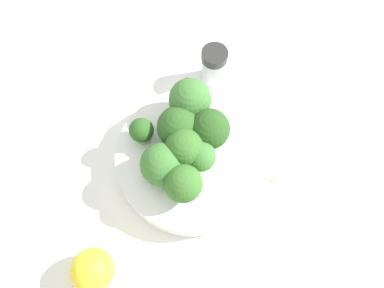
% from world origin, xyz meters
% --- Properties ---
extents(ground_plane, '(3.00, 3.00, 0.00)m').
position_xyz_m(ground_plane, '(0.00, 0.00, 0.00)').
color(ground_plane, white).
extents(bowl, '(0.21, 0.21, 0.03)m').
position_xyz_m(bowl, '(0.00, 0.00, 0.02)').
color(bowl, white).
rests_on(bowl, ground_plane).
extents(broccoli_floret_0, '(0.04, 0.04, 0.05)m').
position_xyz_m(broccoli_floret_0, '(-0.02, -0.00, 0.06)').
color(broccoli_floret_0, '#7A9E5B').
rests_on(broccoli_floret_0, bowl).
extents(broccoli_floret_1, '(0.06, 0.06, 0.06)m').
position_xyz_m(broccoli_floret_1, '(0.00, 0.04, 0.06)').
color(broccoli_floret_1, '#8EB770').
rests_on(broccoli_floret_1, bowl).
extents(broccoli_floret_2, '(0.03, 0.03, 0.04)m').
position_xyz_m(broccoli_floret_2, '(0.06, 0.04, 0.06)').
color(broccoli_floret_2, '#84AD66').
rests_on(broccoli_floret_2, bowl).
extents(broccoli_floret_3, '(0.06, 0.06, 0.07)m').
position_xyz_m(broccoli_floret_3, '(0.05, -0.03, 0.07)').
color(broccoli_floret_3, '#84AD66').
rests_on(broccoli_floret_3, bowl).
extents(broccoli_floret_4, '(0.06, 0.06, 0.06)m').
position_xyz_m(broccoli_floret_4, '(0.03, -0.00, 0.06)').
color(broccoli_floret_4, '#7A9E5B').
rests_on(broccoli_floret_4, bowl).
extents(broccoli_floret_5, '(0.05, 0.05, 0.06)m').
position_xyz_m(broccoli_floret_5, '(0.01, -0.03, 0.07)').
color(broccoli_floret_5, '#7A9E5B').
rests_on(broccoli_floret_5, bowl).
extents(broccoli_floret_6, '(0.05, 0.05, 0.06)m').
position_xyz_m(broccoli_floret_6, '(0.00, 0.01, 0.07)').
color(broccoli_floret_6, '#84AD66').
rests_on(broccoli_floret_6, bowl).
extents(broccoli_floret_7, '(0.05, 0.05, 0.06)m').
position_xyz_m(broccoli_floret_7, '(-0.04, 0.04, 0.07)').
color(broccoli_floret_7, '#84AD66').
rests_on(broccoli_floret_7, bowl).
extents(pepper_shaker, '(0.04, 0.04, 0.06)m').
position_xyz_m(pepper_shaker, '(0.10, -0.11, 0.03)').
color(pepper_shaker, silver).
rests_on(pepper_shaker, ground_plane).
extents(lemon_wedge, '(0.05, 0.05, 0.05)m').
position_xyz_m(lemon_wedge, '(-0.05, 0.18, 0.03)').
color(lemon_wedge, yellow).
rests_on(lemon_wedge, ground_plane).
extents(almond_crumb_0, '(0.00, 0.01, 0.01)m').
position_xyz_m(almond_crumb_0, '(-0.08, -0.08, 0.00)').
color(almond_crumb_0, '#AD7F4C').
rests_on(almond_crumb_0, ground_plane).
extents(almond_crumb_1, '(0.01, 0.01, 0.01)m').
position_xyz_m(almond_crumb_1, '(0.12, -0.07, 0.00)').
color(almond_crumb_1, olive).
rests_on(almond_crumb_1, ground_plane).
extents(almond_crumb_2, '(0.01, 0.01, 0.01)m').
position_xyz_m(almond_crumb_2, '(0.11, -0.08, 0.00)').
color(almond_crumb_2, tan).
rests_on(almond_crumb_2, ground_plane).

